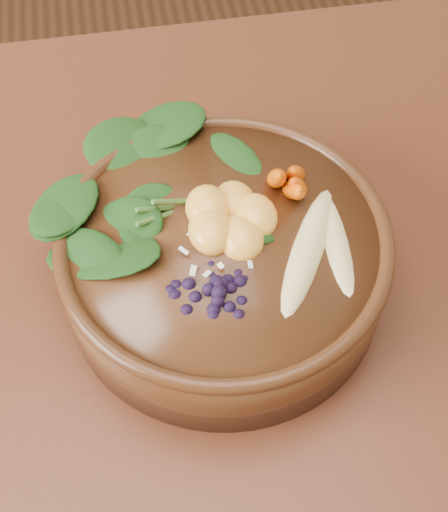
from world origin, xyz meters
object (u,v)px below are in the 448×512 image
(carrot_cluster, at_px, (299,146))
(blueberry_pile, at_px, (214,282))
(mandarin_cluster, at_px, (230,209))
(stoneware_bowl, at_px, (224,262))
(dining_table, at_px, (14,402))
(banana_halves, at_px, (324,236))
(kale_heap, at_px, (186,161))

(carrot_cluster, xyz_separation_m, blueberry_pile, (-0.10, -0.12, -0.02))
(mandarin_cluster, xyz_separation_m, blueberry_pile, (-0.03, -0.08, 0.00))
(stoneware_bowl, bearing_deg, mandarin_cluster, 63.66)
(carrot_cluster, bearing_deg, stoneware_bowl, -123.69)
(dining_table, height_order, mandarin_cluster, mandarin_cluster)
(banana_halves, bearing_deg, mandarin_cluster, 170.25)
(stoneware_bowl, relative_size, kale_heap, 1.53)
(dining_table, xyz_separation_m, blueberry_pile, (0.20, -0.02, 0.19))
(kale_heap, relative_size, banana_halves, 1.25)
(kale_heap, xyz_separation_m, mandarin_cluster, (0.03, -0.06, -0.01))
(carrot_cluster, bearing_deg, mandarin_cluster, -129.81)
(kale_heap, relative_size, blueberry_pile, 1.42)
(stoneware_bowl, bearing_deg, banana_halves, -17.26)
(stoneware_bowl, xyz_separation_m, kale_heap, (-0.02, 0.07, 0.06))
(kale_heap, bearing_deg, carrot_cluster, -9.49)
(carrot_cluster, relative_size, banana_halves, 0.53)
(banana_halves, xyz_separation_m, blueberry_pile, (-0.10, -0.03, 0.01))
(dining_table, relative_size, kale_heap, 8.22)
(carrot_cluster, relative_size, blueberry_pile, 0.60)
(stoneware_bowl, distance_m, kale_heap, 0.10)
(dining_table, distance_m, blueberry_pile, 0.28)
(banana_halves, height_order, mandarin_cluster, mandarin_cluster)
(stoneware_bowl, relative_size, mandarin_cluster, 3.15)
(stoneware_bowl, height_order, blueberry_pile, blueberry_pile)
(stoneware_bowl, bearing_deg, kale_heap, 106.87)
(stoneware_bowl, relative_size, carrot_cluster, 3.62)
(dining_table, bearing_deg, stoneware_bowl, 10.67)
(banana_halves, relative_size, blueberry_pile, 1.13)
(banana_halves, xyz_separation_m, mandarin_cluster, (-0.07, 0.04, 0.00))
(dining_table, height_order, kale_heap, kale_heap)
(stoneware_bowl, height_order, mandarin_cluster, mandarin_cluster)
(blueberry_pile, bearing_deg, dining_table, 175.27)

